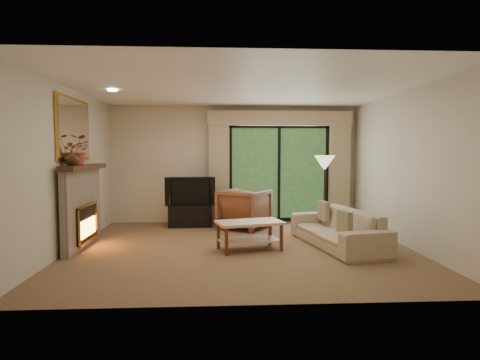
{
  "coord_description": "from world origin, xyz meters",
  "views": [
    {
      "loc": [
        -0.38,
        -6.51,
        1.58
      ],
      "look_at": [
        0.0,
        0.3,
        1.1
      ],
      "focal_mm": 30.0,
      "sensor_mm": 36.0,
      "label": 1
    }
  ],
  "objects": [
    {
      "name": "fireplace",
      "position": [
        -2.63,
        0.2,
        0.69
      ],
      "size": [
        0.24,
        1.7,
        1.37
      ],
      "primitive_type": null,
      "color": "gray",
      "rests_on": "floor"
    },
    {
      "name": "sofa",
      "position": [
        1.61,
        -0.0,
        0.31
      ],
      "size": [
        1.21,
        2.23,
        0.62
      ],
      "primitive_type": "imported",
      "rotation": [
        0.0,
        0.0,
        -1.38
      ],
      "color": "tan",
      "rests_on": "floor"
    },
    {
      "name": "armchair",
      "position": [
        0.17,
        1.65,
        0.41
      ],
      "size": [
        1.22,
        1.23,
        0.82
      ],
      "primitive_type": "imported",
      "rotation": [
        0.0,
        0.0,
        2.58
      ],
      "color": "brown",
      "rests_on": "floor"
    },
    {
      "name": "wall_right",
      "position": [
        2.75,
        0.0,
        1.3
      ],
      "size": [
        0.0,
        5.0,
        5.0
      ],
      "primitive_type": "plane",
      "rotation": [
        1.57,
        0.0,
        -1.57
      ],
      "color": "beige",
      "rests_on": "ground"
    },
    {
      "name": "wall_left",
      "position": [
        -2.75,
        0.0,
        1.3
      ],
      "size": [
        0.0,
        5.0,
        5.0
      ],
      "primitive_type": "plane",
      "rotation": [
        1.57,
        0.0,
        1.57
      ],
      "color": "beige",
      "rests_on": "ground"
    },
    {
      "name": "sliding_door",
      "position": [
        1.0,
        2.45,
        1.1
      ],
      "size": [
        2.26,
        0.1,
        2.16
      ],
      "primitive_type": null,
      "color": "black",
      "rests_on": "floor"
    },
    {
      "name": "coffee_table",
      "position": [
        0.13,
        -0.16,
        0.23
      ],
      "size": [
        1.15,
        0.82,
        0.47
      ],
      "primitive_type": null,
      "rotation": [
        0.0,
        0.0,
        0.26
      ],
      "color": "#DAB48B",
      "rests_on": "floor"
    },
    {
      "name": "cornice",
      "position": [
        1.0,
        2.36,
        2.32
      ],
      "size": [
        3.2,
        0.24,
        0.32
      ],
      "primitive_type": "cube",
      "color": "tan",
      "rests_on": "wall_back"
    },
    {
      "name": "pillow_far",
      "position": [
        1.54,
        0.61,
        0.52
      ],
      "size": [
        0.15,
        0.35,
        0.34
      ],
      "primitive_type": "cube",
      "rotation": [
        0.0,
        0.0,
        0.19
      ],
      "color": "brown",
      "rests_on": "sofa"
    },
    {
      "name": "branches",
      "position": [
        -2.61,
        0.04,
        1.61
      ],
      "size": [
        0.46,
        0.41,
        0.48
      ],
      "primitive_type": "imported",
      "rotation": [
        0.0,
        0.0,
        -0.1
      ],
      "color": "#9E3E2A",
      "rests_on": "fireplace"
    },
    {
      "name": "ceiling",
      "position": [
        0.0,
        0.0,
        2.6
      ],
      "size": [
        5.5,
        5.5,
        0.0
      ],
      "primitive_type": "plane",
      "rotation": [
        3.14,
        0.0,
        0.0
      ],
      "color": "white",
      "rests_on": "ground"
    },
    {
      "name": "tv",
      "position": [
        -0.96,
        1.95,
        0.76
      ],
      "size": [
        1.05,
        0.17,
        0.6
      ],
      "primitive_type": "imported",
      "rotation": [
        0.0,
        0.0,
        0.03
      ],
      "color": "black",
      "rests_on": "media_console"
    },
    {
      "name": "pillow_near",
      "position": [
        1.54,
        -0.61,
        0.52
      ],
      "size": [
        0.15,
        0.36,
        0.34
      ],
      "primitive_type": "cube",
      "rotation": [
        0.0,
        0.0,
        0.19
      ],
      "color": "brown",
      "rests_on": "sofa"
    },
    {
      "name": "wall_front",
      "position": [
        0.0,
        -2.5,
        1.3
      ],
      "size": [
        5.0,
        0.0,
        5.0
      ],
      "primitive_type": "plane",
      "rotation": [
        -1.57,
        0.0,
        0.0
      ],
      "color": "beige",
      "rests_on": "ground"
    },
    {
      "name": "floor_lamp",
      "position": [
        1.71,
        1.2,
        0.76
      ],
      "size": [
        0.53,
        0.53,
        1.51
      ],
      "primitive_type": null,
      "rotation": [
        0.0,
        0.0,
        -0.38
      ],
      "color": "#FFF6CA",
      "rests_on": "floor"
    },
    {
      "name": "media_console",
      "position": [
        -0.96,
        1.95,
        0.23
      ],
      "size": [
        0.93,
        0.44,
        0.46
      ],
      "primitive_type": "cube",
      "rotation": [
        0.0,
        0.0,
        0.03
      ],
      "color": "black",
      "rests_on": "floor"
    },
    {
      "name": "vase",
      "position": [
        -2.61,
        -0.25,
        1.49
      ],
      "size": [
        0.28,
        0.28,
        0.24
      ],
      "primitive_type": "imported",
      "rotation": [
        0.0,
        0.0,
        -0.24
      ],
      "color": "#3B2313",
      "rests_on": "fireplace"
    },
    {
      "name": "floor",
      "position": [
        0.0,
        0.0,
        0.0
      ],
      "size": [
        5.5,
        5.5,
        0.0
      ],
      "primitive_type": "plane",
      "color": "brown",
      "rests_on": "ground"
    },
    {
      "name": "curtain_right",
      "position": [
        2.35,
        2.34,
        1.2
      ],
      "size": [
        0.45,
        0.18,
        2.35
      ],
      "primitive_type": "cube",
      "color": "tan",
      "rests_on": "floor"
    },
    {
      "name": "curtain_left",
      "position": [
        -0.35,
        2.34,
        1.2
      ],
      "size": [
        0.45,
        0.18,
        2.35
      ],
      "primitive_type": "cube",
      "color": "tan",
      "rests_on": "floor"
    },
    {
      "name": "mirror",
      "position": [
        -2.71,
        0.2,
        1.95
      ],
      "size": [
        0.07,
        1.45,
        1.02
      ],
      "primitive_type": null,
      "color": "gold",
      "rests_on": "wall_left"
    },
    {
      "name": "wall_back",
      "position": [
        0.0,
        2.5,
        1.3
      ],
      "size": [
        5.0,
        0.0,
        5.0
      ],
      "primitive_type": "plane",
      "rotation": [
        1.57,
        0.0,
        0.0
      ],
      "color": "beige",
      "rests_on": "ground"
    }
  ]
}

